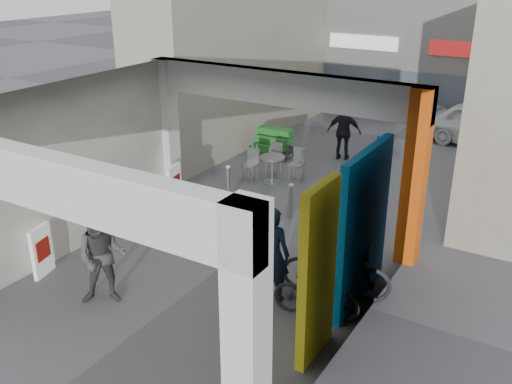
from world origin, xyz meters
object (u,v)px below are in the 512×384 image
Objects in this scene: border_collie at (232,255)px; bicycle_rear at (316,294)px; man_back_turned at (102,257)px; man_with_dog at (272,254)px; cafe_set at (274,167)px; man_crates at (344,132)px; bicycle_front at (336,270)px; produce_stand at (273,146)px; man_elderly at (342,215)px; white_van at (487,126)px.

bicycle_rear is (2.12, -0.67, 0.18)m from border_collie.
border_collie is 2.56m from man_back_turned.
man_with_dog is 1.20× the size of bicycle_rear.
cafe_set is 2.73m from man_crates.
border_collie is at bearing 79.97° from bicycle_front.
produce_stand is 6.80m from border_collie.
bicycle_front is (3.86, -4.57, 0.21)m from cafe_set.
man_crates is at bearing -86.78° from man_with_dog.
man_elderly is 9.03m from white_van.
man_with_dog is 1.03m from bicycle_rear.
bicycle_rear is at bearing -79.14° from produce_stand.
man_crates is (-1.94, 7.74, -0.03)m from man_with_dog.
border_collie is 0.38× the size of man_with_dog.
man_back_turned is 1.20× the size of bicycle_rear.
bicycle_front is (0.58, -1.58, -0.31)m from man_elderly.
man_back_turned is 4.75m from man_elderly.
man_elderly reaches higher than bicycle_front.
man_elderly is (3.28, -2.99, 0.53)m from cafe_set.
produce_stand is at bearing 24.55° from bicycle_front.
bicycle_front is (4.78, -6.15, 0.18)m from produce_stand.
border_collie is 2.14m from bicycle_front.
man_with_dog is at bearing 71.65° from bicycle_rear.
cafe_set is at bearing 153.49° from white_van.
produce_stand is 0.33× the size of white_van.
border_collie is (2.65, -6.27, -0.07)m from produce_stand.
man_elderly reaches higher than bicycle_rear.
border_collie is 0.39× the size of man_crates.
cafe_set is 0.86× the size of man_elderly.
white_van reaches higher than bicycle_front.
man_with_dog reaches higher than man_back_turned.
border_collie is 0.40× the size of man_elderly.
man_with_dog reaches higher than cafe_set.
man_elderly is at bearing -42.42° from cafe_set.
border_collie is at bearing 175.88° from white_van.
man_with_dog is (1.20, -0.56, 0.62)m from border_collie.
white_van is at bearing 89.95° from border_collie.
man_with_dog reaches higher than man_elderly.
bicycle_front is 0.80m from bicycle_rear.
man_back_turned is 0.90× the size of bicycle_front.
border_collie is 2.36m from man_elderly.
man_crates reaches higher than man_elderly.
border_collie is at bearing -36.02° from man_with_dog.
cafe_set is at bearing -71.69° from man_with_dog.
man_with_dog is at bearing -100.21° from man_elderly.
man_elderly is 0.98× the size of man_crates.
man_elderly is at bearing 100.18° from man_crates.
man_with_dog is 1.04× the size of man_crates.
bicycle_rear is 11.34m from white_van.
white_van is (0.55, 11.33, 0.24)m from bicycle_rear.
man_elderly reaches higher than white_van.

